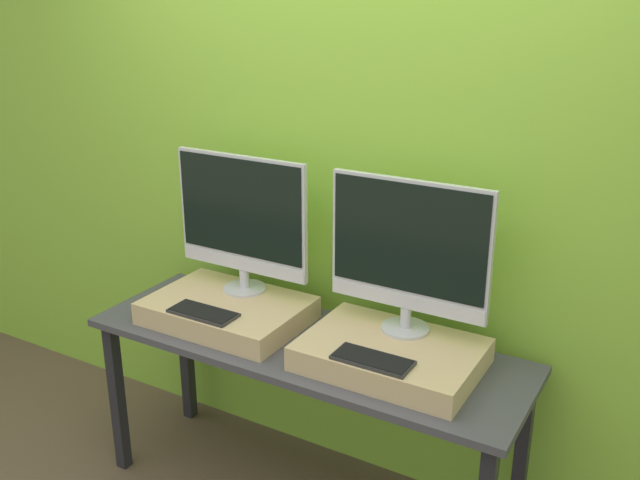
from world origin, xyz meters
The scene contains 8 objects.
wall_back centered at (0.00, 0.65, 1.30)m, with size 8.00×0.04×2.60m.
workbench centered at (0.00, 0.29, 0.66)m, with size 1.77×0.58×0.74m.
wooden_riser_left centered at (-0.37, 0.29, 0.79)m, with size 0.63×0.45×0.09m.
monitor_left centered at (-0.37, 0.41, 1.16)m, with size 0.61×0.18×0.58m.
keyboard_left centered at (-0.37, 0.13, 0.84)m, with size 0.28×0.12×0.01m.
wooden_riser_right centered at (0.37, 0.29, 0.79)m, with size 0.63×0.45×0.09m.
monitor_right centered at (0.37, 0.41, 1.16)m, with size 0.61×0.18×0.58m.
keyboard_right centered at (0.37, 0.13, 0.84)m, with size 0.28×0.12×0.01m.
Camera 1 is at (1.30, -1.83, 2.06)m, focal length 40.00 mm.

